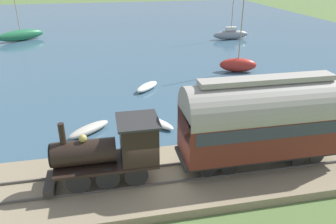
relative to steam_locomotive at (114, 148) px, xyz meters
name	(u,v)px	position (x,y,z in m)	size (l,w,h in m)	color
ground_plane	(155,186)	(-0.21, -1.80, -2.18)	(200.00, 200.00, 0.00)	#516B38
harbor_water	(112,28)	(42.97, -1.80, -2.18)	(80.00, 80.00, 0.01)	#38566B
rail_embankment	(155,180)	(0.00, -1.80, -1.97)	(5.34, 56.00, 0.54)	#84755B
steam_locomotive	(114,148)	(0.00, 0.00, 0.00)	(2.02, 5.17, 3.08)	black
passenger_coach	(262,118)	(0.00, -7.07, 0.80)	(2.53, 8.08, 4.51)	black
sailboat_red	(238,64)	(16.14, -12.77, -1.45)	(2.05, 3.75, 8.11)	#B72D23
sailboat_gray	(231,34)	(30.59, -17.73, -1.44)	(1.02, 5.12, 9.40)	gray
sailboat_green	(21,35)	(35.56, 10.91, -1.43)	(4.45, 6.08, 6.40)	#236B42
rowboat_off_pier	(147,87)	(12.88, -3.31, -1.90)	(2.64, 2.49, 0.54)	silver
rowboat_mid_harbor	(159,123)	(6.02, -3.10, -1.98)	(2.49, 2.02, 0.40)	silver
rowboat_far_out	(89,129)	(5.90, 1.36, -1.91)	(2.51, 2.84, 0.54)	#B7B2A3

